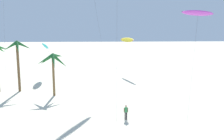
# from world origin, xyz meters

# --- Properties ---
(palm_tree_1) EXTENTS (4.11, 4.33, 8.10)m
(palm_tree_1) POSITION_xyz_m (-15.19, 40.12, 6.46)
(palm_tree_1) COLOR brown
(palm_tree_1) RESTS_ON ground
(palm_tree_3) EXTENTS (4.52, 5.00, 6.42)m
(palm_tree_3) POSITION_xyz_m (-9.30, 37.28, 5.14)
(palm_tree_3) COLOR brown
(palm_tree_3) RESTS_ON ground
(flying_kite_3) EXTENTS (5.51, 7.58, 12.49)m
(flying_kite_3) POSITION_xyz_m (9.57, 30.40, 11.99)
(flying_kite_3) COLOR purple
(flying_kite_3) RESTS_ON ground
(flying_kite_4) EXTENTS (4.88, 4.72, 7.43)m
(flying_kite_4) POSITION_xyz_m (-12.96, 50.34, 6.35)
(flying_kite_4) COLOR #19B2B7
(flying_kite_4) RESTS_ON ground
(flying_kite_7) EXTENTS (5.06, 10.36, 7.84)m
(flying_kite_7) POSITION_xyz_m (3.38, 53.81, 7.30)
(flying_kite_7) COLOR yellow
(flying_kite_7) RESTS_ON ground
(person_near_left) EXTENTS (0.51, 0.22, 1.71)m
(person_near_left) POSITION_xyz_m (0.55, 26.76, 0.94)
(person_near_left) COLOR black
(person_near_left) RESTS_ON ground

